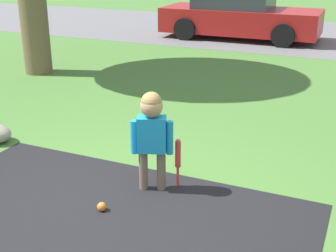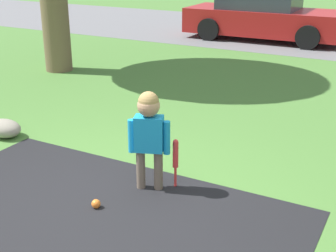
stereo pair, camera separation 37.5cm
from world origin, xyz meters
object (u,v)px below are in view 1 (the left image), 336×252
baseball_bat (178,156)px  sports_ball (102,207)px  parked_car (239,16)px  child (152,128)px

baseball_bat → sports_ball: 0.94m
baseball_bat → parked_car: size_ratio=0.13×
child → parked_car: parked_car is taller
baseball_bat → parked_car: (-1.82, 8.65, 0.26)m
sports_ball → parked_car: bearing=98.2°
baseball_bat → sports_ball: (-0.47, -0.75, -0.30)m
sports_ball → child: bearing=67.0°
baseball_bat → sports_ball: baseball_bat is taller
child → sports_ball: 0.91m
sports_ball → parked_car: (-1.35, 9.40, 0.57)m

